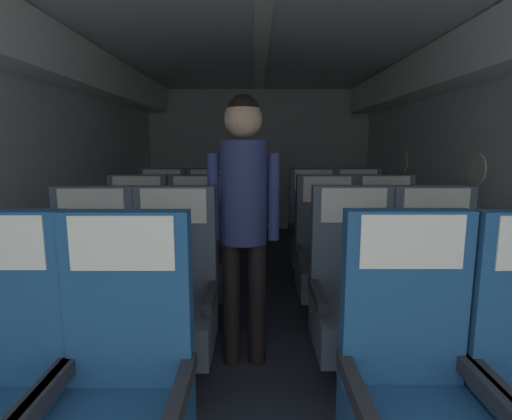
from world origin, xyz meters
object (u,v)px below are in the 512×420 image
object	(u,v)px
seat_b_left_aisle	(173,303)
seat_b_right_aisle	(436,303)
seat_d_right_window	(313,235)
seat_c_right_aisle	(385,259)
seat_c_left_window	(136,259)
seat_d_right_aisle	(358,235)
seat_d_left_window	(161,235)
seat_b_right_window	(353,302)
seat_c_right_window	(327,260)
seat_d_left_aisle	(209,235)
seat_a_left_aisle	(121,401)
seat_b_left_window	(90,304)
seat_c_left_aisle	(197,259)
seat_a_right_window	(412,396)
flight_attendant	(243,202)

from	to	relation	value
seat_b_left_aisle	seat_b_right_aisle	xyz separation A→B (m)	(1.51, 0.01, 0.00)
seat_b_left_aisle	seat_d_right_window	size ratio (longest dim) A/B	1.00
seat_b_right_aisle	seat_c_right_aisle	world-z (taller)	same
seat_c_left_window	seat_d_right_aisle	size ratio (longest dim) A/B	1.00
seat_b_right_aisle	seat_d_left_window	xyz separation A→B (m)	(-1.98, 1.74, 0.00)
seat_b_right_window	seat_d_right_aisle	distance (m)	1.79
seat_c_right_window	seat_d_left_aisle	world-z (taller)	same
seat_b_left_aisle	seat_b_right_window	size ratio (longest dim) A/B	1.00
seat_b_right_window	seat_d_left_aisle	world-z (taller)	same
seat_a_left_aisle	seat_c_right_window	xyz separation A→B (m)	(1.04, 1.75, 0.00)
seat_b_right_window	seat_d_left_window	bearing A→B (deg)	131.15
seat_b_right_aisle	seat_b_left_aisle	bearing A→B (deg)	-179.67
seat_b_right_aisle	seat_c_left_window	size ratio (longest dim) A/B	1.00
seat_b_right_aisle	seat_d_left_aisle	xyz separation A→B (m)	(-1.50, 1.74, 0.00)
seat_b_left_aisle	seat_c_right_aisle	xyz separation A→B (m)	(1.50, 0.89, 0.00)
seat_b_right_window	seat_c_right_aisle	bearing A→B (deg)	61.94
seat_b_right_window	seat_b_left_window	bearing A→B (deg)	-178.94
seat_c_left_window	seat_c_right_window	world-z (taller)	same
seat_d_left_window	seat_a_left_aisle	bearing A→B (deg)	-79.87
seat_c_right_window	seat_d_right_window	xyz separation A→B (m)	(0.02, 0.86, 0.00)
seat_b_right_aisle	seat_d_right_window	bearing A→B (deg)	104.87
seat_a_left_aisle	seat_c_right_window	distance (m)	2.03
seat_c_left_aisle	seat_c_right_window	distance (m)	1.02
seat_c_right_aisle	seat_c_left_aisle	bearing A→B (deg)	-179.82
seat_b_left_aisle	seat_d_right_window	world-z (taller)	same
seat_a_right_window	seat_c_left_window	bearing A→B (deg)	130.87
seat_a_left_aisle	seat_b_left_window	size ratio (longest dim) A/B	1.00
seat_b_left_aisle	seat_c_left_window	size ratio (longest dim) A/B	1.00
seat_a_left_aisle	seat_a_right_window	world-z (taller)	same
seat_b_left_window	seat_c_left_aisle	distance (m)	1.01
seat_b_left_aisle	seat_c_left_aisle	xyz separation A→B (m)	(0.01, 0.89, 0.00)
seat_b_left_aisle	seat_d_left_window	world-z (taller)	same
seat_c_right_aisle	seat_c_right_window	world-z (taller)	same
seat_b_left_window	seat_c_right_window	bearing A→B (deg)	30.30
seat_a_right_window	seat_d_left_window	xyz separation A→B (m)	(-1.51, 2.60, 0.00)
seat_d_left_window	seat_c_left_aisle	bearing A→B (deg)	-60.83
seat_b_right_window	seat_d_right_window	xyz separation A→B (m)	(0.01, 1.71, 0.00)
seat_b_left_aisle	seat_d_right_aisle	bearing A→B (deg)	49.49
seat_c_left_window	seat_c_left_aisle	bearing A→B (deg)	-0.49
seat_c_left_window	seat_a_right_window	bearing A→B (deg)	-49.13
seat_c_left_aisle	seat_b_right_window	bearing A→B (deg)	-40.06
seat_d_right_window	flight_attendant	xyz separation A→B (m)	(-0.65, -1.53, 0.55)
seat_c_left_aisle	seat_c_right_aisle	size ratio (longest dim) A/B	1.00
seat_c_right_window	flight_attendant	distance (m)	1.07
seat_b_left_window	seat_b_right_window	xyz separation A→B (m)	(1.51, 0.03, 0.00)
seat_b_right_window	seat_c_right_aisle	xyz separation A→B (m)	(0.46, 0.87, 0.00)
seat_b_left_aisle	seat_c_right_aisle	size ratio (longest dim) A/B	1.00
seat_b_right_aisle	seat_d_right_window	world-z (taller)	same
seat_d_left_window	seat_d_right_window	distance (m)	1.52
seat_a_right_window	seat_c_right_window	distance (m)	1.72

